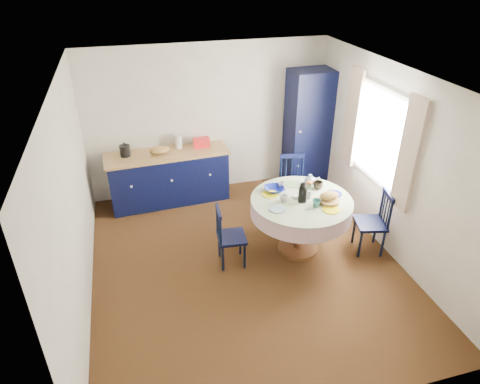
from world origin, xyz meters
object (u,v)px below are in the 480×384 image
object	(u,v)px
kitchen_counter	(169,176)
chair_left	(229,236)
pantry_cabinet	(308,130)
chair_far	(293,185)
chair_right	(374,222)
mug_c	(318,185)
mug_d	(281,185)
mug_a	(284,198)
dining_table	(302,207)
cobalt_bowl	(275,189)
mug_b	(316,203)

from	to	relation	value
kitchen_counter	chair_left	xyz separation A→B (m)	(0.55, -1.88, -0.02)
pantry_cabinet	kitchen_counter	bearing A→B (deg)	176.49
kitchen_counter	chair_far	world-z (taller)	kitchen_counter
chair_right	mug_c	world-z (taller)	mug_c
chair_far	mug_d	distance (m)	0.83
chair_right	mug_a	bearing A→B (deg)	-89.42
dining_table	mug_c	xyz separation A→B (m)	(0.32, 0.21, 0.18)
pantry_cabinet	chair_left	distance (m)	2.69
kitchen_counter	chair_far	size ratio (longest dim) A/B	2.09
chair_left	chair_far	bearing A→B (deg)	-47.68
chair_left	mug_d	distance (m)	1.04
kitchen_counter	mug_c	xyz separation A→B (m)	(1.89, -1.64, 0.42)
kitchen_counter	cobalt_bowl	distance (m)	2.05
mug_d	cobalt_bowl	distance (m)	0.14
pantry_cabinet	chair_left	world-z (taller)	pantry_cabinet
dining_table	chair_right	bearing A→B (deg)	-15.48
pantry_cabinet	mug_a	world-z (taller)	pantry_cabinet
chair_right	mug_d	distance (m)	1.36
mug_a	mug_c	distance (m)	0.61
pantry_cabinet	chair_far	distance (m)	1.16
kitchen_counter	cobalt_bowl	xyz separation A→B (m)	(1.28, -1.55, 0.40)
kitchen_counter	mug_b	world-z (taller)	kitchen_counter
mug_a	cobalt_bowl	distance (m)	0.29
dining_table	mug_a	size ratio (longest dim) A/B	12.41
chair_far	cobalt_bowl	distance (m)	0.95
chair_right	pantry_cabinet	bearing A→B (deg)	-163.17
mug_a	mug_c	xyz separation A→B (m)	(0.57, 0.20, 0.01)
dining_table	pantry_cabinet	bearing A→B (deg)	64.87
chair_far	mug_a	bearing A→B (deg)	-109.81
mug_b	mug_d	xyz separation A→B (m)	(-0.26, 0.60, -0.01)
pantry_cabinet	chair_right	world-z (taller)	pantry_cabinet
kitchen_counter	mug_a	world-z (taller)	kitchen_counter
mug_b	mug_d	distance (m)	0.65
dining_table	mug_b	bearing A→B (deg)	-65.75
kitchen_counter	mug_d	world-z (taller)	kitchen_counter
dining_table	chair_far	world-z (taller)	dining_table
mug_c	dining_table	bearing A→B (deg)	-146.44
pantry_cabinet	chair_far	world-z (taller)	pantry_cabinet
chair_right	mug_b	world-z (taller)	mug_b
kitchen_counter	mug_b	xyz separation A→B (m)	(1.66, -2.07, 0.42)
kitchen_counter	mug_a	distance (m)	2.29
chair_far	mug_b	size ratio (longest dim) A/B	8.63
pantry_cabinet	dining_table	bearing A→B (deg)	-117.78
chair_right	cobalt_bowl	size ratio (longest dim) A/B	3.41
chair_far	mug_d	bearing A→B (deg)	-117.16
mug_a	mug_d	bearing A→B (deg)	76.01
mug_a	chair_far	bearing A→B (deg)	61.38
cobalt_bowl	mug_a	bearing A→B (deg)	-83.51
mug_c	chair_right	bearing A→B (deg)	-36.68
pantry_cabinet	mug_b	distance (m)	2.18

